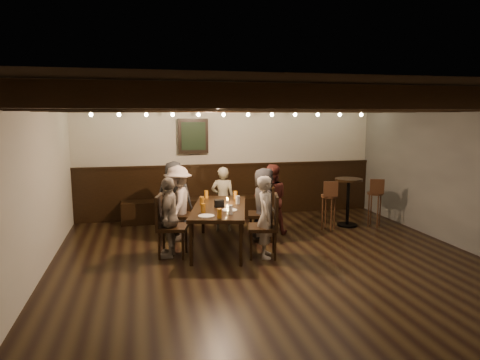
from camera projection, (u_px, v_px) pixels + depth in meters
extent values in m
plane|color=black|center=(280.00, 270.00, 6.08)|extent=(7.00, 7.00, 0.00)
plane|color=black|center=(283.00, 99.00, 5.72)|extent=(7.00, 7.00, 0.00)
plane|color=beige|center=(230.00, 161.00, 9.27)|extent=(6.50, 0.00, 6.50)
plane|color=beige|center=(26.00, 198.00, 5.17)|extent=(0.00, 7.00, 7.00)
cube|color=black|center=(230.00, 191.00, 9.33)|extent=(6.50, 0.08, 1.10)
cube|color=black|center=(195.00, 209.00, 8.95)|extent=(3.00, 0.45, 0.45)
cube|color=black|center=(193.00, 136.00, 8.91)|extent=(0.62, 0.12, 0.72)
cube|color=black|center=(193.00, 136.00, 8.85)|extent=(0.50, 0.02, 0.58)
cube|color=black|center=(418.00, 98.00, 2.94)|extent=(6.50, 0.10, 0.16)
cube|color=black|center=(341.00, 102.00, 4.05)|extent=(6.50, 0.10, 0.16)
cube|color=black|center=(298.00, 105.00, 5.17)|extent=(6.50, 0.10, 0.16)
cube|color=black|center=(270.00, 107.00, 6.29)|extent=(6.50, 0.10, 0.16)
cube|color=black|center=(250.00, 108.00, 7.40)|extent=(6.50, 0.10, 0.16)
cube|color=black|center=(236.00, 109.00, 8.52)|extent=(6.50, 0.10, 0.16)
sphere|color=#FFE099|center=(91.00, 115.00, 7.91)|extent=(0.07, 0.07, 0.07)
sphere|color=#FFE099|center=(166.00, 115.00, 8.21)|extent=(0.07, 0.07, 0.07)
sphere|color=#FFE099|center=(236.00, 115.00, 8.52)|extent=(0.07, 0.07, 0.07)
sphere|color=#FFE099|center=(301.00, 115.00, 8.83)|extent=(0.07, 0.07, 0.07)
sphere|color=#FFE099|center=(361.00, 115.00, 9.14)|extent=(0.07, 0.07, 0.07)
cube|color=black|center=(219.00, 208.00, 7.02)|extent=(1.26, 2.01, 0.06)
cylinder|color=black|center=(191.00, 245.00, 6.22)|extent=(0.06, 0.06, 0.64)
cylinder|color=black|center=(203.00, 216.00, 7.95)|extent=(0.06, 0.06, 0.64)
cylinder|color=black|center=(241.00, 245.00, 6.21)|extent=(0.06, 0.06, 0.64)
cylinder|color=black|center=(242.00, 216.00, 7.94)|extent=(0.06, 0.06, 0.64)
cube|color=black|center=(181.00, 216.00, 7.52)|extent=(0.51, 0.51, 0.05)
cube|color=black|center=(170.00, 201.00, 7.48)|extent=(0.14, 0.42, 0.46)
cube|color=black|center=(173.00, 228.00, 6.62)|extent=(0.54, 0.54, 0.05)
cube|color=black|center=(159.00, 210.00, 6.58)|extent=(0.15, 0.44, 0.49)
cube|color=black|center=(261.00, 215.00, 7.49)|extent=(0.54, 0.54, 0.05)
cube|color=black|center=(272.00, 200.00, 7.45)|extent=(0.15, 0.44, 0.48)
cube|color=black|center=(263.00, 228.00, 6.60)|extent=(0.54, 0.54, 0.05)
cube|color=black|center=(276.00, 211.00, 6.56)|extent=(0.15, 0.44, 0.49)
imported|color=#292A2C|center=(174.00, 197.00, 7.93)|extent=(0.74, 0.58, 1.35)
imported|color=gray|center=(223.00, 199.00, 8.07)|extent=(0.51, 0.39, 1.23)
imported|color=maroon|center=(271.00, 199.00, 7.90)|extent=(0.73, 0.63, 1.29)
imported|color=#9F8F87|center=(178.00, 203.00, 7.48)|extent=(0.68, 0.95, 1.32)
imported|color=gray|center=(169.00, 217.00, 6.60)|extent=(0.47, 0.79, 1.25)
imported|color=#28272A|center=(264.00, 204.00, 7.46)|extent=(0.55, 0.71, 1.28)
imported|color=#A59A8B|center=(266.00, 217.00, 6.57)|extent=(0.41, 0.52, 1.27)
cylinder|color=#BF7219|center=(206.00, 194.00, 7.71)|extent=(0.07, 0.07, 0.14)
cylinder|color=#BF7219|center=(236.00, 195.00, 7.65)|extent=(0.07, 0.07, 0.14)
cylinder|color=#BF7219|center=(202.00, 201.00, 7.11)|extent=(0.07, 0.07, 0.14)
cylinder|color=silver|center=(238.00, 200.00, 7.20)|extent=(0.07, 0.07, 0.14)
cylinder|color=#BF7219|center=(203.00, 208.00, 6.57)|extent=(0.07, 0.07, 0.14)
cylinder|color=silver|center=(230.00, 210.00, 6.46)|extent=(0.07, 0.07, 0.14)
cylinder|color=#BF7219|center=(219.00, 213.00, 6.22)|extent=(0.07, 0.07, 0.14)
cylinder|color=white|center=(206.00, 216.00, 6.33)|extent=(0.24, 0.24, 0.01)
cylinder|color=white|center=(230.00, 210.00, 6.72)|extent=(0.24, 0.24, 0.01)
cube|color=black|center=(219.00, 204.00, 6.96)|extent=(0.15, 0.10, 0.12)
cylinder|color=beige|center=(227.00, 201.00, 7.31)|extent=(0.05, 0.05, 0.05)
cylinder|color=black|center=(347.00, 225.00, 8.51)|extent=(0.39, 0.39, 0.04)
cylinder|color=black|center=(348.00, 203.00, 8.44)|extent=(0.06, 0.06, 0.89)
cylinder|color=black|center=(349.00, 180.00, 8.37)|extent=(0.54, 0.54, 0.04)
cylinder|color=#311A0F|center=(329.00, 196.00, 8.11)|extent=(0.30, 0.30, 0.04)
cube|color=#311A0F|center=(331.00, 189.00, 7.94)|extent=(0.27, 0.09, 0.29)
cylinder|color=#311A0F|center=(375.00, 193.00, 8.38)|extent=(0.30, 0.30, 0.04)
cube|color=#311A0F|center=(377.00, 187.00, 8.21)|extent=(0.26, 0.11, 0.29)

